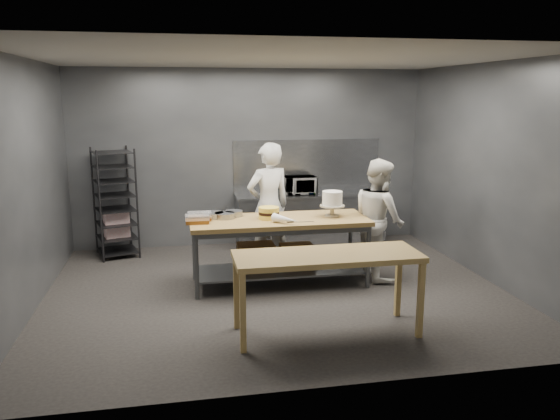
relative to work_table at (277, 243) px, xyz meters
name	(u,v)px	position (x,y,z in m)	size (l,w,h in m)	color
ground	(277,291)	(-0.06, -0.30, -0.57)	(6.00, 6.00, 0.00)	black
back_wall	(250,158)	(-0.06, 2.20, 0.93)	(6.00, 0.04, 3.00)	#4C4F54
work_table	(277,243)	(0.00, 0.00, 0.00)	(2.40, 0.90, 0.92)	brown
near_counter	(327,261)	(0.24, -1.69, 0.24)	(2.00, 0.70, 0.90)	olive
back_counter	(311,219)	(0.94, 1.88, -0.12)	(2.60, 0.60, 0.90)	slate
splashback_panel	(307,165)	(0.94, 2.18, 0.78)	(2.60, 0.02, 0.90)	slate
speed_rack	(115,204)	(-2.30, 1.80, 0.28)	(0.76, 0.79, 1.75)	black
chef_behind	(269,206)	(0.01, 0.76, 0.37)	(0.69, 0.45, 1.88)	silver
chef_right	(379,219)	(1.46, 0.01, 0.28)	(0.83, 0.64, 1.70)	white
microwave	(300,185)	(0.74, 1.88, 0.48)	(0.54, 0.37, 0.30)	black
frosted_cake_stand	(332,200)	(0.77, -0.01, 0.57)	(0.34, 0.34, 0.35)	#B7AC92
layer_cake	(269,213)	(-0.11, 0.00, 0.43)	(0.28, 0.28, 0.16)	#E9CB4A
cake_pans	(222,215)	(-0.73, 0.20, 0.39)	(0.57, 0.37, 0.07)	gray
piping_bag	(286,219)	(0.05, -0.34, 0.41)	(0.12, 0.12, 0.38)	white
offset_spatula	(297,222)	(0.21, -0.28, 0.35)	(0.36, 0.02, 0.02)	slate
pastry_clamshells	(198,218)	(-1.06, -0.01, 0.40)	(0.35, 0.37, 0.11)	#8E5B1C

